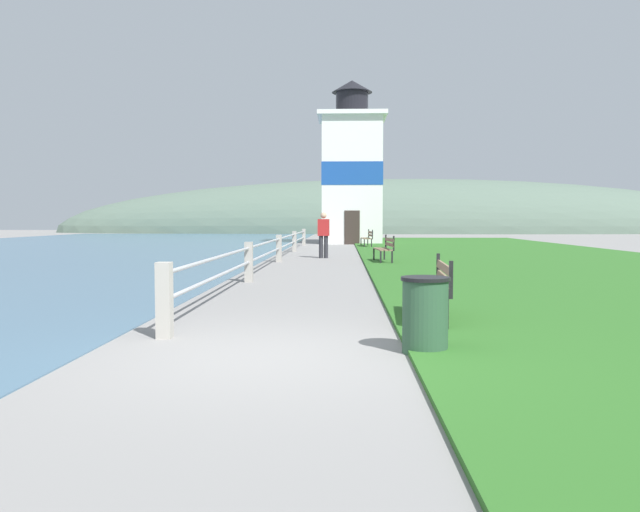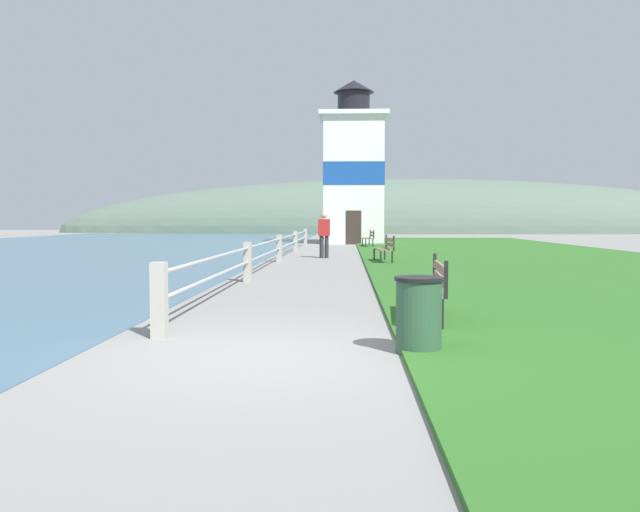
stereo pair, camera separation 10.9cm
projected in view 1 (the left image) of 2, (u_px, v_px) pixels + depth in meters
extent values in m
plane|color=gray|center=(268.00, 357.00, 6.66)|extent=(160.00, 160.00, 0.00)
cube|color=#2D6623|center=(522.00, 258.00, 23.22)|extent=(12.00, 50.63, 0.06)
cube|color=#A8A399|center=(164.00, 300.00, 7.68)|extent=(0.18, 0.18, 0.94)
cube|color=#A8A399|center=(249.00, 262.00, 14.59)|extent=(0.18, 0.18, 0.94)
cube|color=#A8A399|center=(279.00, 248.00, 21.49)|extent=(0.18, 0.18, 0.94)
cube|color=#A8A399|center=(294.00, 241.00, 28.40)|extent=(0.18, 0.18, 0.94)
cube|color=#A8A399|center=(304.00, 237.00, 35.31)|extent=(0.18, 0.18, 0.94)
cylinder|color=#B2B2B7|center=(279.00, 239.00, 21.47)|extent=(0.06, 27.69, 0.06)
cylinder|color=#B2B2B7|center=(279.00, 248.00, 21.49)|extent=(0.06, 27.69, 0.06)
cube|color=#846B51|center=(417.00, 289.00, 8.89)|extent=(0.22, 1.79, 0.04)
cube|color=#846B51|center=(427.00, 290.00, 8.87)|extent=(0.22, 1.79, 0.04)
cube|color=#846B51|center=(437.00, 290.00, 8.86)|extent=(0.22, 1.79, 0.04)
cube|color=#846B51|center=(444.00, 267.00, 8.83)|extent=(0.16, 1.79, 0.11)
cube|color=#846B51|center=(444.00, 279.00, 8.84)|extent=(0.16, 1.79, 0.11)
cube|color=black|center=(418.00, 316.00, 8.04)|extent=(0.05, 0.05, 0.45)
cube|color=black|center=(411.00, 299.00, 9.77)|extent=(0.05, 0.05, 0.45)
cube|color=black|center=(447.00, 316.00, 8.00)|extent=(0.05, 0.05, 0.45)
cube|color=black|center=(435.00, 299.00, 9.73)|extent=(0.05, 0.05, 0.45)
cube|color=black|center=(451.00, 280.00, 7.97)|extent=(0.05, 0.05, 0.49)
cube|color=black|center=(438.00, 269.00, 9.70)|extent=(0.05, 0.05, 0.49)
cube|color=#846B51|center=(378.00, 249.00, 20.97)|extent=(0.25, 1.81, 0.04)
cube|color=#846B51|center=(383.00, 249.00, 20.98)|extent=(0.25, 1.81, 0.04)
cube|color=#846B51|center=(387.00, 249.00, 20.99)|extent=(0.25, 1.81, 0.04)
cube|color=#846B51|center=(390.00, 240.00, 20.97)|extent=(0.19, 1.80, 0.11)
cube|color=#846B51|center=(390.00, 244.00, 20.98)|extent=(0.19, 1.80, 0.11)
cube|color=black|center=(381.00, 258.00, 20.11)|extent=(0.05, 0.05, 0.45)
cube|color=black|center=(374.00, 255.00, 21.86)|extent=(0.05, 0.05, 0.45)
cube|color=black|center=(392.00, 258.00, 20.13)|extent=(0.05, 0.05, 0.45)
cube|color=black|center=(384.00, 255.00, 21.88)|extent=(0.05, 0.05, 0.45)
cube|color=black|center=(394.00, 243.00, 20.10)|extent=(0.05, 0.05, 0.49)
cube|color=black|center=(386.00, 242.00, 21.85)|extent=(0.05, 0.05, 0.49)
cube|color=#846B51|center=(363.00, 238.00, 33.11)|extent=(0.23, 1.97, 0.04)
cube|color=#846B51|center=(366.00, 238.00, 33.12)|extent=(0.23, 1.97, 0.04)
cube|color=#846B51|center=(369.00, 238.00, 33.12)|extent=(0.23, 1.97, 0.04)
cube|color=#846B51|center=(371.00, 232.00, 33.10)|extent=(0.18, 1.97, 0.11)
cube|color=#846B51|center=(371.00, 235.00, 33.11)|extent=(0.18, 1.97, 0.11)
cube|color=black|center=(364.00, 244.00, 32.17)|extent=(0.05, 0.05, 0.45)
cube|color=black|center=(361.00, 242.00, 34.08)|extent=(0.05, 0.05, 0.45)
cube|color=black|center=(371.00, 244.00, 32.18)|extent=(0.05, 0.05, 0.45)
cube|color=black|center=(368.00, 242.00, 34.09)|extent=(0.05, 0.05, 0.45)
cube|color=black|center=(372.00, 235.00, 32.15)|extent=(0.05, 0.05, 0.49)
cube|color=black|center=(369.00, 234.00, 34.07)|extent=(0.05, 0.05, 0.49)
cube|color=white|center=(352.00, 181.00, 38.33)|extent=(3.59, 3.59, 7.62)
cube|color=#194799|center=(352.00, 175.00, 38.31)|extent=(3.63, 3.63, 1.37)
cube|color=white|center=(352.00, 117.00, 38.10)|extent=(4.13, 4.13, 0.25)
cylinder|color=black|center=(352.00, 104.00, 38.05)|extent=(1.97, 1.97, 1.34)
cone|color=black|center=(352.00, 86.00, 37.99)|extent=(2.47, 2.47, 0.74)
cube|color=#332823|center=(352.00, 227.00, 36.69)|extent=(0.90, 0.06, 2.00)
cylinder|color=#28282D|center=(321.00, 247.00, 23.72)|extent=(0.16, 0.16, 0.85)
cylinder|color=#28282D|center=(326.00, 247.00, 23.69)|extent=(0.16, 0.16, 0.85)
cube|color=#B22323|center=(324.00, 227.00, 23.66)|extent=(0.45, 0.28, 0.64)
sphere|color=tan|center=(324.00, 215.00, 23.63)|extent=(0.23, 0.23, 0.23)
cylinder|color=#2D5138|center=(425.00, 317.00, 6.83)|extent=(0.50, 0.50, 0.80)
cylinder|color=black|center=(425.00, 279.00, 6.81)|extent=(0.54, 0.54, 0.04)
ellipsoid|color=#566B5B|center=(407.00, 233.00, 69.97)|extent=(80.00, 16.00, 12.00)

